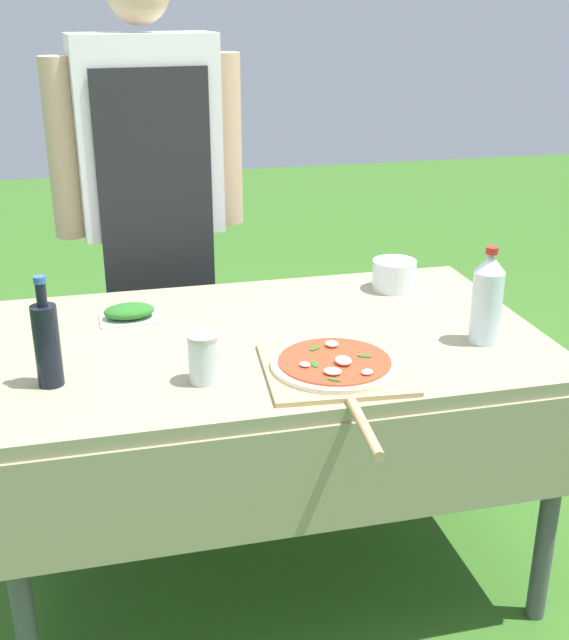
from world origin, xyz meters
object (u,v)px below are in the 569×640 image
at_px(sauce_jar, 203,361).
at_px(pizza_on_peel, 336,368).
at_px(herb_container, 129,312).
at_px(mixing_tub, 394,275).
at_px(oil_bottle, 47,343).
at_px(person_cook, 150,186).
at_px(prep_table, 269,365).
at_px(water_bottle, 487,298).

bearing_deg(sauce_jar, pizza_on_peel, -5.32).
relative_size(herb_container, mixing_tub, 1.25).
xyz_separation_m(pizza_on_peel, oil_bottle, (-0.66, 0.10, 0.09)).
distance_m(person_cook, mixing_tub, 0.87).
height_order(pizza_on_peel, mixing_tub, mixing_tub).
xyz_separation_m(prep_table, herb_container, (-0.36, 0.20, 0.11)).
height_order(prep_table, sauce_jar, sauce_jar).
height_order(person_cook, water_bottle, person_cook).
bearing_deg(mixing_tub, pizza_on_peel, -123.17).
bearing_deg(pizza_on_peel, oil_bottle, 176.14).
xyz_separation_m(person_cook, sauce_jar, (0.03, -0.99, -0.20)).
height_order(pizza_on_peel, sauce_jar, sauce_jar).
bearing_deg(herb_container, pizza_on_peel, -45.44).
bearing_deg(herb_container, oil_bottle, -118.50).
bearing_deg(pizza_on_peel, person_cook, 113.19).
relative_size(prep_table, mixing_tub, 10.81).
distance_m(prep_table, pizza_on_peel, 0.30).
bearing_deg(water_bottle, pizza_on_peel, -167.85).
relative_size(mixing_tub, sauce_jar, 1.14).
xyz_separation_m(herb_container, mixing_tub, (0.81, 0.07, 0.02)).
height_order(herb_container, mixing_tub, mixing_tub).
xyz_separation_m(oil_bottle, mixing_tub, (1.01, 0.44, -0.06)).
height_order(oil_bottle, mixing_tub, oil_bottle).
height_order(mixing_tub, sauce_jar, sauce_jar).
bearing_deg(oil_bottle, sauce_jar, -11.03).
height_order(pizza_on_peel, water_bottle, water_bottle).
height_order(prep_table, person_cook, person_cook).
bearing_deg(prep_table, oil_bottle, -163.19).
distance_m(person_cook, sauce_jar, 1.01).
distance_m(prep_table, mixing_tub, 0.55).
height_order(person_cook, herb_container, person_cook).
distance_m(water_bottle, herb_container, 0.98).
xyz_separation_m(oil_bottle, sauce_jar, (0.35, -0.07, -0.05)).
relative_size(prep_table, pizza_on_peel, 2.47).
bearing_deg(pizza_on_peel, water_bottle, 16.64).
bearing_deg(oil_bottle, herb_container, 61.50).
distance_m(pizza_on_peel, oil_bottle, 0.68).
relative_size(water_bottle, mixing_tub, 1.91).
bearing_deg(sauce_jar, water_bottle, 4.89).
xyz_separation_m(prep_table, mixing_tub, (0.46, 0.27, 0.13)).
bearing_deg(person_cook, herb_container, 71.99).
xyz_separation_m(water_bottle, sauce_jar, (-0.75, -0.06, -0.07)).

